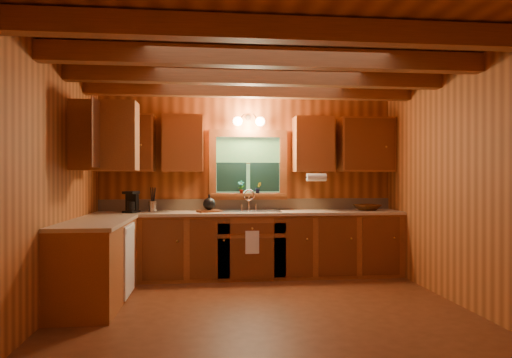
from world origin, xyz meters
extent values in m
plane|color=#5D2E16|center=(0.00, 0.00, 0.00)|extent=(4.20, 4.20, 0.00)
plane|color=brown|center=(0.00, 0.00, 2.60)|extent=(4.20, 4.20, 0.00)
plane|color=brown|center=(0.00, 1.90, 1.30)|extent=(4.20, 0.00, 4.20)
plane|color=brown|center=(0.00, -1.90, 1.30)|extent=(4.20, 0.00, 4.20)
plane|color=brown|center=(-2.10, 0.00, 1.30)|extent=(0.00, 3.80, 3.80)
plane|color=brown|center=(2.10, 0.00, 1.30)|extent=(0.00, 3.80, 3.80)
cube|color=brown|center=(0.00, -1.20, 2.49)|extent=(4.20, 0.14, 0.18)
cube|color=brown|center=(0.00, -0.40, 2.49)|extent=(4.20, 0.14, 0.18)
cube|color=brown|center=(0.00, 0.40, 2.49)|extent=(4.20, 0.14, 0.18)
cube|color=brown|center=(0.00, 1.20, 2.49)|extent=(4.20, 0.14, 0.18)
cube|color=brown|center=(0.00, 1.59, 0.43)|extent=(4.20, 0.62, 0.86)
cube|color=brown|center=(-1.79, 0.48, 0.43)|extent=(0.62, 1.60, 0.86)
cube|color=tan|center=(0.00, 1.59, 0.88)|extent=(4.20, 0.66, 0.04)
cube|color=tan|center=(-1.78, 0.48, 0.88)|extent=(0.64, 1.60, 0.04)
cube|color=tan|center=(0.00, 1.89, 0.98)|extent=(4.20, 0.02, 0.16)
cube|color=white|center=(-1.47, 0.68, 0.43)|extent=(0.02, 0.60, 0.80)
cube|color=brown|center=(-1.70, 1.73, 1.84)|extent=(0.78, 0.34, 0.78)
cube|color=brown|center=(-0.92, 1.73, 1.84)|extent=(0.55, 0.34, 0.78)
cube|color=brown|center=(0.92, 1.73, 1.84)|extent=(0.55, 0.34, 0.78)
cube|color=brown|center=(1.70, 1.73, 1.84)|extent=(0.78, 0.34, 0.78)
cube|color=brown|center=(-1.93, 0.68, 1.84)|extent=(0.34, 1.10, 0.78)
cube|color=brown|center=(0.00, 1.86, 2.00)|extent=(1.12, 0.08, 0.10)
cube|color=brown|center=(0.00, 1.86, 1.10)|extent=(1.12, 0.08, 0.10)
cube|color=brown|center=(-0.51, 1.86, 1.55)|extent=(0.10, 0.08, 0.80)
cube|color=brown|center=(0.51, 1.86, 1.55)|extent=(0.10, 0.08, 0.80)
cube|color=#3F7734|center=(0.00, 1.90, 1.55)|extent=(0.92, 0.01, 0.80)
cube|color=black|center=(-0.24, 1.87, 1.37)|extent=(0.42, 0.02, 0.42)
cube|color=black|center=(0.24, 1.87, 1.37)|extent=(0.42, 0.02, 0.42)
cylinder|color=black|center=(0.00, 1.87, 1.57)|extent=(0.92, 0.01, 0.01)
cube|color=brown|center=(0.00, 1.82, 1.12)|extent=(1.06, 0.14, 0.04)
cylinder|color=black|center=(0.00, 1.86, 2.23)|extent=(0.08, 0.03, 0.08)
cylinder|color=black|center=(-0.10, 1.80, 2.23)|extent=(0.09, 0.17, 0.08)
cylinder|color=black|center=(0.10, 1.80, 2.23)|extent=(0.09, 0.17, 0.08)
sphere|color=#FFE0A5|center=(-0.16, 1.74, 2.16)|extent=(0.13, 0.13, 0.13)
sphere|color=#FFE0A5|center=(0.16, 1.74, 2.16)|extent=(0.13, 0.13, 0.13)
cylinder|color=white|center=(0.92, 1.53, 1.37)|extent=(0.27, 0.11, 0.11)
cube|color=white|center=(0.00, 1.26, 0.52)|extent=(0.18, 0.01, 0.30)
cube|color=silver|center=(0.00, 1.60, 0.91)|extent=(0.82, 0.48, 0.02)
cube|color=#262628|center=(-0.19, 1.60, 0.84)|extent=(0.34, 0.40, 0.14)
cube|color=#262628|center=(0.19, 1.60, 0.84)|extent=(0.34, 0.40, 0.14)
cylinder|color=silver|center=(0.00, 1.78, 1.01)|extent=(0.04, 0.04, 0.22)
torus|color=silver|center=(0.00, 1.72, 1.12)|extent=(0.16, 0.02, 0.16)
cube|color=black|center=(-1.59, 1.53, 0.91)|extent=(0.16, 0.20, 0.03)
cube|color=black|center=(-1.59, 1.59, 1.05)|extent=(0.16, 0.07, 0.27)
cube|color=black|center=(-1.59, 1.51, 1.17)|extent=(0.16, 0.18, 0.04)
cylinder|color=black|center=(-1.59, 1.50, 0.99)|extent=(0.10, 0.10, 0.12)
cylinder|color=silver|center=(-1.33, 1.66, 0.97)|extent=(0.12, 0.12, 0.15)
cylinder|color=black|center=(-1.34, 1.65, 1.13)|extent=(0.03, 0.04, 0.22)
cylinder|color=black|center=(-1.33, 1.66, 1.13)|extent=(0.01, 0.01, 0.22)
cylinder|color=black|center=(-1.31, 1.67, 1.13)|extent=(0.03, 0.04, 0.22)
cylinder|color=black|center=(-1.30, 1.68, 1.13)|extent=(0.04, 0.06, 0.21)
cube|color=#632F15|center=(-0.56, 1.53, 0.91)|extent=(0.35, 0.30, 0.03)
sphere|color=black|center=(-0.56, 1.53, 1.01)|extent=(0.17, 0.17, 0.17)
cylinder|color=black|center=(-0.56, 1.53, 1.12)|extent=(0.03, 0.03, 0.04)
imported|color=#48230C|center=(1.67, 1.60, 0.94)|extent=(0.45, 0.45, 0.09)
imported|color=#632F15|center=(-0.11, 1.81, 1.23)|extent=(0.11, 0.08, 0.19)
imported|color=#632F15|center=(0.14, 1.82, 1.22)|extent=(0.10, 0.09, 0.16)
camera|label=1|loc=(-0.57, -4.59, 1.37)|focal=31.63mm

